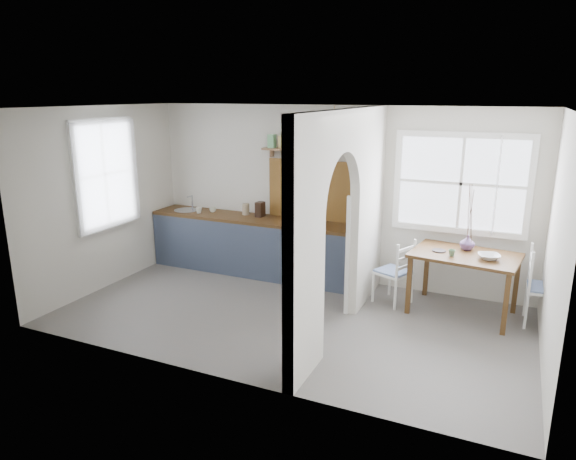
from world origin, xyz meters
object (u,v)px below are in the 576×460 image
at_px(chair_left, 393,271).
at_px(dining_table, 463,284).
at_px(vase, 467,243).
at_px(chair_right, 547,288).
at_px(kettle, 355,221).

bearing_deg(chair_left, dining_table, 114.56).
bearing_deg(vase, chair_right, -9.21).
distance_m(chair_left, chair_right, 1.85).
bearing_deg(dining_table, chair_right, 9.85).
xyz_separation_m(dining_table, vase, (-0.00, 0.19, 0.50)).
bearing_deg(kettle, chair_left, -40.89).
height_order(chair_left, chair_right, chair_right).
distance_m(kettle, vase, 1.52).
distance_m(dining_table, chair_right, 0.96).
height_order(dining_table, chair_right, chair_right).
height_order(chair_right, kettle, kettle).
xyz_separation_m(kettle, vase, (1.51, 0.00, -0.13)).
relative_size(chair_right, vase, 5.01).
xyz_separation_m(chair_left, vase, (0.89, 0.20, 0.45)).
bearing_deg(kettle, dining_table, -30.14).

